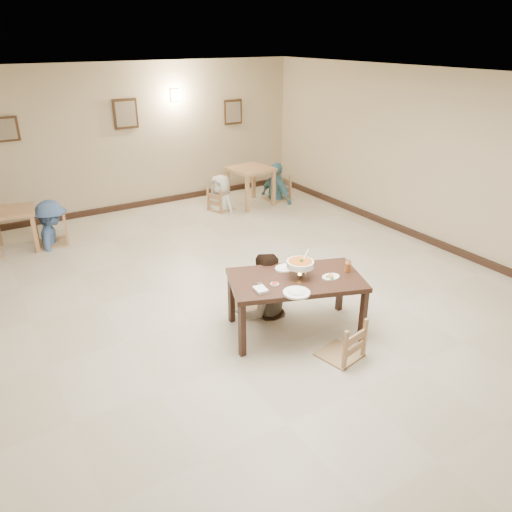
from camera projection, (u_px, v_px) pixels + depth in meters
floor at (248, 304)px, 7.03m from camera, size 10.00×10.00×0.00m
ceiling at (246, 80)px, 5.81m from camera, size 10.00×10.00×0.00m
wall_back at (123, 139)px, 10.30m from camera, size 10.00×0.00×10.00m
wall_right at (452, 164)px, 8.34m from camera, size 0.00×10.00×10.00m
baseboard_back at (130, 206)px, 10.86m from camera, size 8.00×0.06×0.12m
baseboard_right at (438, 243)px, 8.92m from camera, size 0.06×10.00×0.12m
picture_a at (3, 129)px, 9.04m from camera, size 0.55×0.04×0.45m
picture_b at (126, 114)px, 10.11m from camera, size 0.50×0.04×0.60m
picture_c at (233, 112)px, 11.37m from camera, size 0.45×0.04×0.55m
wall_sconce at (175, 95)px, 10.52m from camera, size 0.16×0.05×0.22m
main_table at (296, 284)px, 6.14m from camera, size 1.83×1.41×0.76m
chair_far at (257, 278)px, 6.77m from camera, size 0.43×0.43×0.92m
chair_near at (342, 321)px, 5.73m from camera, size 0.45×0.45×0.95m
main_diner at (264, 254)px, 6.52m from camera, size 0.91×0.75×1.71m
curry_warmer at (300, 264)px, 6.06m from camera, size 0.37×0.33×0.30m
rice_plate_far at (286, 268)px, 6.34m from camera, size 0.31×0.31×0.07m
rice_plate_near at (297, 293)px, 5.73m from camera, size 0.32×0.32×0.07m
fried_plate at (331, 277)px, 6.10m from camera, size 0.23×0.23×0.05m
chili_dish at (275, 284)px, 5.94m from camera, size 0.10×0.10×0.02m
napkin_cutlery at (261, 289)px, 5.80m from camera, size 0.18×0.27×0.03m
drink_glass at (348, 267)px, 6.24m from camera, size 0.08×0.08×0.15m
bg_table_left at (13, 217)px, 8.61m from camera, size 0.83×0.83×0.73m
bg_table_right at (251, 174)px, 10.83m from camera, size 0.92×0.92×0.84m
bg_chair_lr at (50, 215)px, 8.86m from camera, size 0.51×0.51×1.08m
bg_chair_rl at (221, 188)px, 10.63m from camera, size 0.45×0.45×0.96m
bg_chair_rr at (277, 176)px, 11.26m from camera, size 0.51×0.51×1.08m
bg_diner_b at (47, 201)px, 8.74m from camera, size 0.87×1.17×1.62m
bg_diner_c at (220, 175)px, 10.51m from camera, size 0.70×0.86×1.52m
bg_diner_d at (277, 163)px, 11.14m from camera, size 0.52×1.03×1.70m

